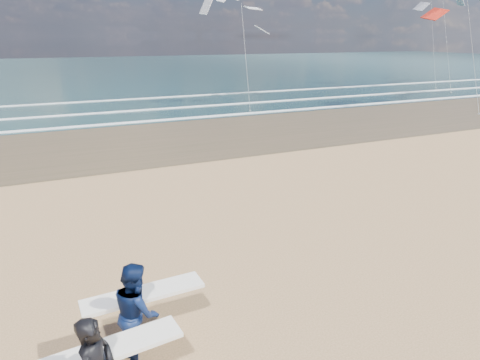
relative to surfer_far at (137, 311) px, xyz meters
name	(u,v)px	position (x,y,z in m)	size (l,w,h in m)	color
wet_sand_strip	(379,116)	(20.71, 17.32, -0.94)	(220.00, 12.00, 0.01)	brown
ocean	(173,68)	(20.71, 71.32, -0.94)	(220.00, 100.00, 0.02)	#183436
foam_breakers	(304,98)	(20.71, 27.42, -0.90)	(220.00, 11.70, 0.05)	white
surfer_far	(137,311)	(0.00, 0.00, 0.00)	(2.22, 1.14, 1.88)	#0B193F
kite_0	(469,15)	(28.77, 17.77, 6.07)	(7.60, 4.94, 11.46)	slate
kite_1	(244,37)	(13.83, 25.69, 4.51)	(6.09, 4.77, 9.65)	slate
kite_2	(445,24)	(37.39, 27.48, 5.75)	(6.36, 4.80, 11.76)	slate
kite_5	(432,20)	(39.04, 30.76, 6.21)	(5.45, 4.70, 13.32)	slate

